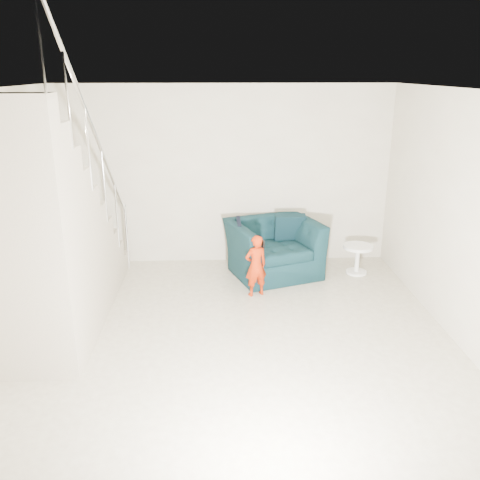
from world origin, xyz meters
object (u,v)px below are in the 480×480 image
(toddler, at_px, (256,266))
(side_table, at_px, (358,255))
(armchair, at_px, (274,248))
(staircase, at_px, (50,253))

(toddler, relative_size, side_table, 1.93)
(armchair, height_order, toddler, toddler)
(staircase, bearing_deg, toddler, 19.71)
(side_table, relative_size, staircase, 0.12)
(toddler, bearing_deg, armchair, -134.20)
(armchair, xyz_separation_m, staircase, (-2.69, -1.59, 0.55))
(staircase, bearing_deg, side_table, 21.51)
(staircase, bearing_deg, armchair, 30.63)
(toddler, relative_size, staircase, 0.23)
(side_table, height_order, staircase, staircase)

